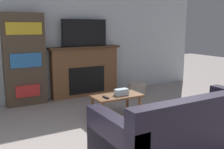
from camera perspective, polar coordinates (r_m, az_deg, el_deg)
The scene contains 9 objects.
wall_back at distance 5.68m, azimuth -8.71°, elevation 8.78°, with size 6.53×0.06×2.70m.
fireplace at distance 5.71m, azimuth -5.93°, elevation 0.73°, with size 1.59×0.28×1.08m.
tv at distance 5.61m, azimuth -6.00°, elevation 8.99°, with size 1.01×0.03×0.57m.
couch at distance 3.18m, azimuth 16.51°, elevation -12.47°, with size 2.11×0.92×0.85m.
coffee_table at distance 4.31m, azimuth 0.90°, elevation -5.21°, with size 0.81×0.49×0.40m.
tissue_box at distance 4.26m, azimuth 2.06°, elevation -3.83°, with size 0.22×0.12×0.10m.
remote_control at distance 4.10m, azimuth -1.39°, elevation -4.98°, with size 0.04×0.15×0.02m.
bookshelf at distance 5.27m, azimuth -18.50°, elevation 3.12°, with size 0.77×0.29×1.76m.
storage_basket at distance 6.00m, azimuth 5.46°, elevation -2.93°, with size 0.42×0.42×0.24m.
Camera 1 is at (-2.04, -1.46, 1.51)m, focal length 42.00 mm.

